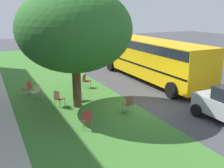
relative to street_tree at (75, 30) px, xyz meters
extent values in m
plane|color=#424247|center=(-1.64, -3.07, -3.95)|extent=(80.00, 80.00, 0.00)
cube|color=#3D752D|center=(-1.64, 0.13, -3.94)|extent=(48.00, 6.00, 0.01)
cylinder|color=brown|center=(0.00, 0.00, -2.64)|extent=(0.44, 0.44, 2.61)
ellipsoid|color=#2D6B28|center=(0.00, 0.00, 0.01)|extent=(5.64, 5.64, 4.17)
cube|color=brown|center=(0.36, 0.84, -3.51)|extent=(0.55, 0.54, 0.04)
cube|color=brown|center=(0.28, 1.01, -3.27)|extent=(0.40, 0.25, 0.40)
cylinder|color=gray|center=(0.27, 0.61, -3.73)|extent=(0.02, 0.02, 0.42)
cylinder|color=gray|center=(0.60, 0.76, -3.73)|extent=(0.02, 0.02, 0.42)
cylinder|color=gray|center=(0.13, 0.92, -3.73)|extent=(0.02, 0.02, 0.42)
cylinder|color=gray|center=(0.45, 1.07, -3.73)|extent=(0.02, 0.02, 0.42)
cube|color=beige|center=(2.12, 1.78, -3.51)|extent=(0.53, 0.54, 0.04)
cube|color=beige|center=(1.95, 1.71, -3.27)|extent=(0.23, 0.40, 0.40)
cylinder|color=gray|center=(2.34, 1.68, -3.73)|extent=(0.02, 0.02, 0.42)
cylinder|color=gray|center=(2.20, 2.01, -3.73)|extent=(0.02, 0.02, 0.42)
cylinder|color=gray|center=(2.03, 1.55, -3.73)|extent=(0.02, 0.02, 0.42)
cylinder|color=gray|center=(1.89, 1.88, -3.73)|extent=(0.02, 0.02, 0.42)
cube|color=#B7332D|center=(3.00, -1.67, -3.51)|extent=(0.58, 0.58, 0.04)
cube|color=#B7332D|center=(3.13, -1.54, -3.27)|extent=(0.34, 0.35, 0.40)
cylinder|color=gray|center=(2.75, -1.66, -3.73)|extent=(0.02, 0.02, 0.42)
cylinder|color=gray|center=(3.00, -1.92, -3.73)|extent=(0.02, 0.02, 0.42)
cylinder|color=gray|center=(2.99, -1.42, -3.73)|extent=(0.02, 0.02, 0.42)
cylinder|color=gray|center=(3.24, -1.68, -3.73)|extent=(0.02, 0.02, 0.42)
cube|color=beige|center=(0.82, -0.30, -3.51)|extent=(0.47, 0.49, 0.04)
cube|color=beige|center=(0.99, -0.27, -3.27)|extent=(0.16, 0.41, 0.40)
cylinder|color=gray|center=(0.62, -0.16, -3.73)|extent=(0.02, 0.02, 0.42)
cylinder|color=gray|center=(0.68, -0.51, -3.73)|extent=(0.02, 0.02, 0.42)
cylinder|color=gray|center=(0.95, -0.09, -3.73)|extent=(0.02, 0.02, 0.42)
cylinder|color=gray|center=(1.02, -0.45, -3.73)|extent=(0.02, 0.02, 0.42)
cube|color=#B7332D|center=(-2.80, 0.50, -3.51)|extent=(0.52, 0.54, 0.04)
cube|color=#B7332D|center=(-2.96, 0.57, -3.27)|extent=(0.22, 0.40, 0.40)
cylinder|color=gray|center=(-2.70, 0.27, -3.73)|extent=(0.02, 0.02, 0.42)
cylinder|color=gray|center=(-2.57, 0.61, -3.73)|extent=(0.02, 0.02, 0.42)
cylinder|color=gray|center=(-3.02, 0.40, -3.73)|extent=(0.02, 0.02, 0.42)
cylinder|color=gray|center=(-2.89, 0.73, -3.73)|extent=(0.02, 0.02, 0.42)
cube|color=#B7332D|center=(2.99, 2.09, -3.51)|extent=(0.58, 0.57, 0.04)
cube|color=#B7332D|center=(2.88, 1.95, -3.27)|extent=(0.37, 0.31, 0.40)
cylinder|color=gray|center=(3.23, 2.11, -3.73)|extent=(0.02, 0.02, 0.42)
cylinder|color=gray|center=(2.95, 2.33, -3.73)|extent=(0.02, 0.02, 0.42)
cylinder|color=gray|center=(3.02, 1.84, -3.73)|extent=(0.02, 0.02, 0.42)
cylinder|color=gray|center=(2.74, 2.07, -3.73)|extent=(0.02, 0.02, 0.42)
cube|color=brown|center=(-1.88, -1.95, -3.51)|extent=(0.40, 0.42, 0.04)
cube|color=brown|center=(-2.06, -1.95, -3.27)|extent=(0.09, 0.40, 0.40)
cylinder|color=gray|center=(-1.72, -2.14, -3.73)|extent=(0.02, 0.02, 0.42)
cylinder|color=gray|center=(-1.71, -1.78, -3.73)|extent=(0.02, 0.02, 0.42)
cylinder|color=gray|center=(-2.06, -2.13, -3.73)|extent=(0.02, 0.02, 0.42)
cylinder|color=gray|center=(-2.05, -1.77, -3.73)|extent=(0.02, 0.02, 0.42)
cylinder|color=black|center=(-3.78, -4.60, -3.65)|extent=(0.60, 0.18, 0.60)
cylinder|color=black|center=(-3.78, -6.34, -3.65)|extent=(0.60, 0.18, 0.60)
cube|color=yellow|center=(2.86, -6.51, -2.32)|extent=(10.40, 2.44, 2.50)
cube|color=black|center=(2.86, -6.51, -2.67)|extent=(10.30, 2.46, 0.12)
cube|color=black|center=(2.86, -6.51, -1.42)|extent=(10.30, 2.46, 0.56)
cylinder|color=black|center=(6.86, -5.25, -3.47)|extent=(0.96, 0.28, 0.96)
cylinder|color=black|center=(6.86, -7.77, -3.47)|extent=(0.96, 0.28, 0.96)
cylinder|color=black|center=(-1.14, -5.25, -3.47)|extent=(0.96, 0.28, 0.96)
cylinder|color=black|center=(-1.14, -7.77, -3.47)|extent=(0.96, 0.28, 0.96)
camera|label=1|loc=(-12.32, 4.02, 0.88)|focal=41.67mm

